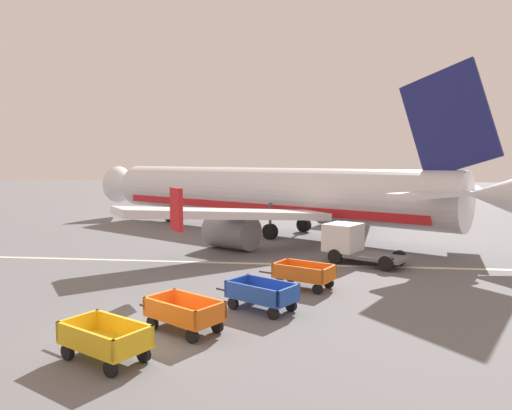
{
  "coord_description": "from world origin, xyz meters",
  "views": [
    {
      "loc": [
        5.2,
        -14.56,
        5.61
      ],
      "look_at": [
        1.78,
        14.88,
        2.8
      ],
      "focal_mm": 33.62,
      "sensor_mm": 36.0,
      "label": 1
    }
  ],
  "objects": [
    {
      "name": "ground_plane",
      "position": [
        0.0,
        0.0,
        0.0
      ],
      "size": [
        220.0,
        220.0,
        0.0
      ],
      "primitive_type": "plane",
      "color": "slate"
    },
    {
      "name": "apron_stripe",
      "position": [
        0.0,
        10.76,
        0.01
      ],
      "size": [
        120.0,
        0.36,
        0.01
      ],
      "primitive_type": "cube",
      "color": "silver",
      "rests_on": "ground"
    },
    {
      "name": "airplane",
      "position": [
        2.23,
        21.43,
        3.05
      ],
      "size": [
        33.8,
        28.26,
        11.34
      ],
      "color": "silver",
      "rests_on": "ground"
    },
    {
      "name": "baggage_cart_nearest",
      "position": [
        -0.49,
        -2.19,
        0.6
      ],
      "size": [
        3.47,
        2.42,
        1.07
      ],
      "color": "gold",
      "rests_on": "ground"
    },
    {
      "name": "baggage_cart_second_in_row",
      "position": [
        1.1,
        0.34,
        0.6
      ],
      "size": [
        3.4,
        2.51,
        1.07
      ],
      "color": "orange",
      "rests_on": "ground"
    },
    {
      "name": "baggage_cart_third_in_row",
      "position": [
        3.39,
        2.8,
        0.6
      ],
      "size": [
        3.41,
        2.5,
        1.07
      ],
      "color": "#234CB2",
      "rests_on": "ground"
    },
    {
      "name": "baggage_cart_fourth_in_row",
      "position": [
        4.9,
        6.12,
        0.6
      ],
      "size": [
        3.51,
        2.36,
        1.07
      ],
      "color": "orange",
      "rests_on": "ground"
    },
    {
      "name": "service_truck_beside_carts",
      "position": [
        7.39,
        11.73,
        1.1
      ],
      "size": [
        4.73,
        3.87,
        2.1
      ],
      "color": "slate",
      "rests_on": "ground"
    }
  ]
}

